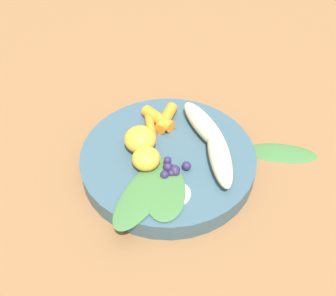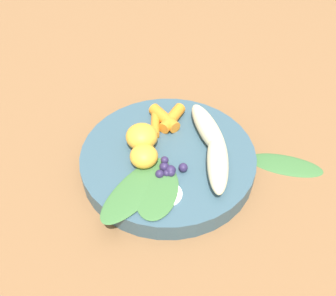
# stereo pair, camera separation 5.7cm
# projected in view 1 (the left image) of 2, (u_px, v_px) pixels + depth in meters

# --- Properties ---
(ground_plane) EXTENTS (2.40, 2.40, 0.00)m
(ground_plane) POSITION_uv_depth(u_px,v_px,m) (168.00, 166.00, 0.59)
(ground_plane) COLOR brown
(bowl) EXTENTS (0.26, 0.26, 0.03)m
(bowl) POSITION_uv_depth(u_px,v_px,m) (168.00, 159.00, 0.58)
(bowl) COLOR #385666
(bowl) RESTS_ON ground_plane
(banana_peeled_left) EXTENTS (0.06, 0.12, 0.03)m
(banana_peeled_left) POSITION_uv_depth(u_px,v_px,m) (204.00, 125.00, 0.59)
(banana_peeled_left) COLOR beige
(banana_peeled_left) RESTS_ON bowl
(banana_peeled_right) EXTENTS (0.05, 0.12, 0.03)m
(banana_peeled_right) POSITION_uv_depth(u_px,v_px,m) (220.00, 156.00, 0.55)
(banana_peeled_right) COLOR beige
(banana_peeled_right) RESTS_ON bowl
(orange_segment_near) EXTENTS (0.04, 0.04, 0.03)m
(orange_segment_near) POSITION_uv_depth(u_px,v_px,m) (146.00, 159.00, 0.54)
(orange_segment_near) COLOR #F4A833
(orange_segment_near) RESTS_ON bowl
(orange_segment_far) EXTENTS (0.05, 0.05, 0.04)m
(orange_segment_far) POSITION_uv_depth(u_px,v_px,m) (140.00, 139.00, 0.57)
(orange_segment_far) COLOR #F4A833
(orange_segment_far) RESTS_ON bowl
(carrot_front) EXTENTS (0.05, 0.06, 0.02)m
(carrot_front) POSITION_uv_depth(u_px,v_px,m) (166.00, 118.00, 0.62)
(carrot_front) COLOR orange
(carrot_front) RESTS_ON bowl
(carrot_mid_left) EXTENTS (0.05, 0.06, 0.02)m
(carrot_mid_left) POSITION_uv_depth(u_px,v_px,m) (156.00, 119.00, 0.61)
(carrot_mid_left) COLOR orange
(carrot_mid_left) RESTS_ON bowl
(carrot_mid_right) EXTENTS (0.02, 0.06, 0.01)m
(carrot_mid_right) POSITION_uv_depth(u_px,v_px,m) (150.00, 124.00, 0.61)
(carrot_mid_right) COLOR orange
(carrot_mid_right) RESTS_ON bowl
(blueberry_pile) EXTENTS (0.05, 0.03, 0.02)m
(blueberry_pile) POSITION_uv_depth(u_px,v_px,m) (173.00, 169.00, 0.54)
(blueberry_pile) COLOR #2D234C
(blueberry_pile) RESTS_ON bowl
(coconut_shred_patch) EXTENTS (0.04, 0.04, 0.00)m
(coconut_shred_patch) POSITION_uv_depth(u_px,v_px,m) (176.00, 194.00, 0.52)
(coconut_shred_patch) COLOR white
(coconut_shred_patch) RESTS_ON bowl
(kale_leaf_left) EXTENTS (0.13, 0.14, 0.01)m
(kale_leaf_left) POSITION_uv_depth(u_px,v_px,m) (144.00, 192.00, 0.52)
(kale_leaf_left) COLOR #3D7038
(kale_leaf_left) RESTS_ON bowl
(kale_leaf_right) EXTENTS (0.08, 0.11, 0.01)m
(kale_leaf_right) POSITION_uv_depth(u_px,v_px,m) (165.00, 192.00, 0.52)
(kale_leaf_right) COLOR #3D7038
(kale_leaf_right) RESTS_ON bowl
(kale_leaf_stray) EXTENTS (0.12, 0.08, 0.01)m
(kale_leaf_stray) POSITION_uv_depth(u_px,v_px,m) (281.00, 152.00, 0.61)
(kale_leaf_stray) COLOR #3D7038
(kale_leaf_stray) RESTS_ON ground_plane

